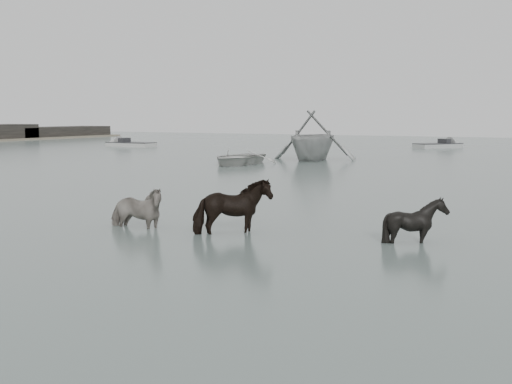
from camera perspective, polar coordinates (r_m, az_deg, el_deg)
ground at (r=14.19m, az=-1.30°, el=-4.37°), size 140.00×140.00×0.00m
pony_pinto at (r=15.93m, az=-10.66°, el=-0.72°), size 1.71×0.90×1.39m
pony_dark at (r=14.86m, az=-2.03°, el=-0.90°), size 1.77×1.89×1.52m
pony_black at (r=14.34m, az=14.02°, el=-1.87°), size 1.32×1.22×1.28m
rowboat_lead at (r=35.87m, az=-1.60°, el=3.24°), size 3.51×4.78×0.96m
rowboat_trail at (r=39.37m, az=5.10°, el=5.15°), size 5.97×6.67×3.16m
skiff_outer at (r=56.66m, az=-11.05°, el=4.36°), size 6.18×1.83×0.75m
skiff_far at (r=55.72m, az=15.86°, el=4.18°), size 4.71×5.47×0.75m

